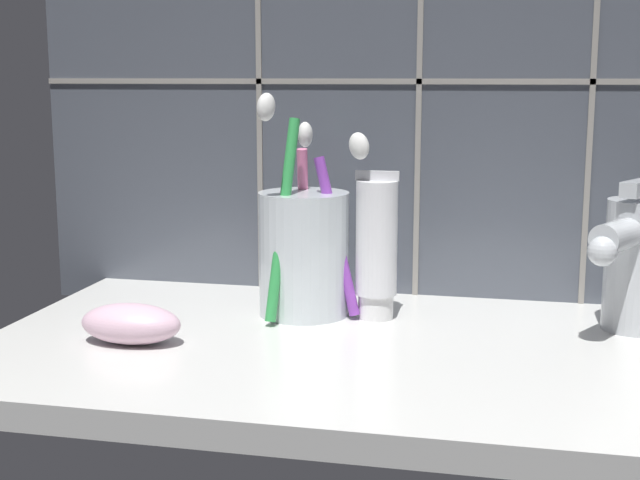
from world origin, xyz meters
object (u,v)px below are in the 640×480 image
Objects in this scene: toothbrush_cup at (304,250)px; toothpaste_tube at (376,247)px; soap_bar at (131,324)px; sink_faucet at (636,259)px.

toothbrush_cup is 1.53× the size of toothpaste_tube.
toothpaste_tube reaches higher than soap_bar.
toothpaste_tube is at bearing 0.27° from toothbrush_cup.
soap_bar is at bearing -43.31° from sink_faucet.
soap_bar is at bearing -134.26° from toothbrush_cup.
sink_faucet is at bearing 17.61° from soap_bar.
toothpaste_tube is 1.58× the size of soap_bar.
toothpaste_tube reaches higher than sink_faucet.
toothbrush_cup is 1.57× the size of sink_faucet.
sink_faucet is (20.50, 0.76, -0.29)cm from toothpaste_tube.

